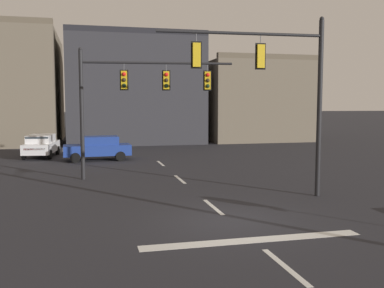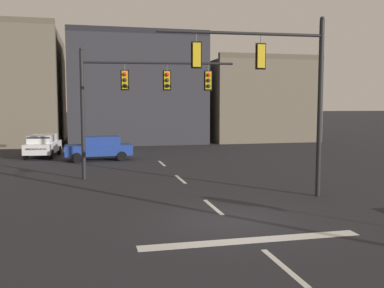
{
  "view_description": "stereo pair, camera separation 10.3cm",
  "coord_description": "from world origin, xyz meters",
  "px_view_note": "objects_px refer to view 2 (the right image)",
  "views": [
    {
      "loc": [
        -4.37,
        -12.97,
        3.77
      ],
      "look_at": [
        -0.62,
        2.75,
        2.27
      ],
      "focal_mm": 40.34,
      "sensor_mm": 36.0,
      "label": 1
    },
    {
      "loc": [
        -4.27,
        -12.99,
        3.77
      ],
      "look_at": [
        -0.62,
        2.75,
        2.27
      ],
      "focal_mm": 40.34,
      "sensor_mm": 36.0,
      "label": 2
    }
  ],
  "objects_px": {
    "signal_mast_near_side": "(277,78)",
    "signal_mast_far_side": "(133,90)",
    "car_lot_middle": "(43,145)",
    "car_lot_nearside": "(99,147)"
  },
  "relations": [
    {
      "from": "signal_mast_near_side",
      "to": "signal_mast_far_side",
      "type": "distance_m",
      "value": 7.79
    },
    {
      "from": "signal_mast_far_side",
      "to": "car_lot_middle",
      "type": "height_order",
      "value": "signal_mast_far_side"
    },
    {
      "from": "signal_mast_near_side",
      "to": "signal_mast_far_side",
      "type": "bearing_deg",
      "value": 130.9
    },
    {
      "from": "signal_mast_near_side",
      "to": "car_lot_nearside",
      "type": "xyz_separation_m",
      "value": [
        -6.71,
        13.61,
        -3.92
      ]
    },
    {
      "from": "signal_mast_far_side",
      "to": "signal_mast_near_side",
      "type": "bearing_deg",
      "value": -49.1
    },
    {
      "from": "signal_mast_far_side",
      "to": "car_lot_middle",
      "type": "xyz_separation_m",
      "value": [
        -5.51,
        10.43,
        -3.59
      ]
    },
    {
      "from": "signal_mast_far_side",
      "to": "car_lot_middle",
      "type": "distance_m",
      "value": 12.33
    },
    {
      "from": "car_lot_nearside",
      "to": "car_lot_middle",
      "type": "distance_m",
      "value": 4.74
    },
    {
      "from": "signal_mast_near_side",
      "to": "signal_mast_far_side",
      "type": "relative_size",
      "value": 0.95
    },
    {
      "from": "car_lot_nearside",
      "to": "car_lot_middle",
      "type": "xyz_separation_m",
      "value": [
        -3.89,
        2.7,
        0.0
      ]
    }
  ]
}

